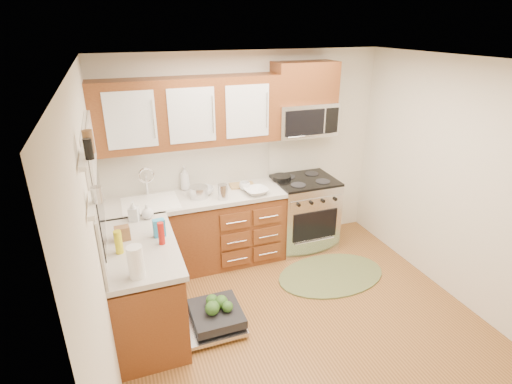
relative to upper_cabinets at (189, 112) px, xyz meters
name	(u,v)px	position (x,y,z in m)	size (l,w,h in m)	color
floor	(304,325)	(0.73, -1.57, -1.88)	(3.50, 3.50, 0.00)	brown
ceiling	(320,63)	(0.73, -1.57, 0.62)	(3.50, 3.50, 0.00)	white
wall_back	(246,155)	(0.73, 0.18, -0.62)	(3.50, 0.04, 2.50)	silver
wall_front	(474,357)	(0.73, -3.33, -0.62)	(3.50, 0.04, 2.50)	silver
wall_left	(99,248)	(-1.02, -1.57, -0.62)	(0.04, 3.50, 2.50)	silver
wall_right	(465,186)	(2.48, -1.57, -0.62)	(0.04, 3.50, 2.50)	silver
base_cabinet_back	(199,233)	(0.00, -0.12, -1.45)	(2.05, 0.60, 0.85)	#5A2A14
base_cabinet_left	(145,290)	(-0.72, -1.05, -1.45)	(0.60, 1.25, 0.85)	#5A2A14
countertop_back	(196,198)	(0.00, -0.14, -0.97)	(2.07, 0.64, 0.05)	beige
countertop_left	(141,247)	(-0.71, -1.05, -0.97)	(0.64, 1.27, 0.05)	beige
backsplash_back	(190,165)	(0.00, 0.16, -0.67)	(2.05, 0.02, 0.57)	#BDB5A9
backsplash_left	(101,222)	(-1.01, -1.05, -0.67)	(0.02, 1.25, 0.57)	#BDB5A9
upper_cabinets	(189,112)	(0.00, 0.00, 0.00)	(2.05, 0.35, 0.75)	#5A2A14
cabinet_over_mw	(305,82)	(1.41, 0.00, 0.26)	(0.76, 0.35, 0.47)	#5A2A14
range	(304,213)	(1.41, -0.15, -1.40)	(0.76, 0.64, 0.95)	silver
microwave	(304,119)	(1.41, -0.02, -0.18)	(0.76, 0.38, 0.40)	silver
sink	(152,213)	(-0.52, -0.16, -1.07)	(0.62, 0.50, 0.26)	white
dishwasher	(213,318)	(-0.13, -1.27, -1.77)	(0.70, 0.60, 0.20)	silver
window	(95,186)	(-1.01, -1.07, -0.32)	(0.03, 1.05, 1.05)	white
window_blind	(92,147)	(-0.98, -1.07, 0.00)	(0.02, 0.96, 0.40)	white
shelf_upper	(83,159)	(-0.99, -1.92, 0.17)	(0.04, 0.40, 0.03)	white
shelf_lower	(92,205)	(-0.99, -1.92, -0.12)	(0.04, 0.40, 0.03)	white
rug	(331,275)	(1.41, -0.92, -1.86)	(1.31, 0.85, 0.02)	olive
skillet	(281,177)	(1.12, -0.03, -0.90)	(0.24, 0.24, 0.05)	black
stock_pot	(199,192)	(0.02, -0.18, -0.89)	(0.22, 0.22, 0.13)	silver
cutting_board	(242,185)	(0.60, -0.02, -0.94)	(0.30, 0.19, 0.02)	#9E7B48
canister	(223,192)	(0.27, -0.32, -0.86)	(0.11, 0.11, 0.18)	silver
paper_towel_roll	(136,262)	(-0.78, -1.55, -0.81)	(0.13, 0.13, 0.27)	white
mustard_bottle	(118,242)	(-0.90, -1.13, -0.84)	(0.07, 0.07, 0.21)	yellow
red_bottle	(161,233)	(-0.52, -1.10, -0.84)	(0.06, 0.06, 0.21)	#B0160E
wooden_box	(122,233)	(-0.85, -0.90, -0.88)	(0.13, 0.09, 0.13)	brown
blue_carton	(159,228)	(-0.52, -0.95, -0.86)	(0.11, 0.07, 0.17)	#298CBF
bowl_a	(256,191)	(0.68, -0.32, -0.92)	(0.28, 0.28, 0.07)	#999999
bowl_b	(202,191)	(0.08, -0.11, -0.91)	(0.26, 0.26, 0.08)	#999999
cup	(245,186)	(0.59, -0.16, -0.90)	(0.13, 0.13, 0.10)	#999999
soap_bottle_a	(185,178)	(-0.08, 0.10, -0.80)	(0.11, 0.11, 0.29)	#999999
soap_bottle_b	(134,211)	(-0.72, -0.52, -0.84)	(0.10, 0.10, 0.21)	#999999
soap_bottle_c	(147,211)	(-0.59, -0.52, -0.87)	(0.12, 0.12, 0.16)	#999999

